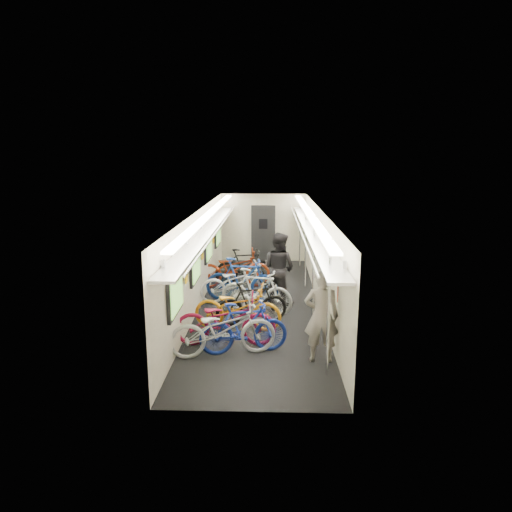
# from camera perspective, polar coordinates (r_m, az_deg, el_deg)

# --- Properties ---
(train_car_shell) EXTENTS (10.00, 10.00, 10.00)m
(train_car_shell) POSITION_cam_1_polar(r_m,az_deg,el_deg) (11.98, -1.18, 2.60)
(train_car_shell) COLOR black
(train_car_shell) RESTS_ON ground
(bicycle_0) EXTENTS (2.12, 1.18, 1.06)m
(bicycle_0) POSITION_cam_1_polar(r_m,az_deg,el_deg) (8.65, -4.16, -9.09)
(bicycle_0) COLOR #B3B4B8
(bicycle_0) RESTS_ON ground
(bicycle_1) EXTENTS (1.76, 0.86, 1.02)m
(bicycle_1) POSITION_cam_1_polar(r_m,az_deg,el_deg) (8.74, -1.53, -8.97)
(bicycle_1) COLOR navy
(bicycle_1) RESTS_ON ground
(bicycle_2) EXTENTS (2.02, 0.77, 1.05)m
(bicycle_2) POSITION_cam_1_polar(r_m,az_deg,el_deg) (9.10, -3.83, -8.00)
(bicycle_2) COLOR maroon
(bicycle_2) RESTS_ON ground
(bicycle_3) EXTENTS (1.70, 0.93, 0.98)m
(bicycle_3) POSITION_cam_1_polar(r_m,az_deg,el_deg) (10.18, -0.54, -5.93)
(bicycle_3) COLOR black
(bicycle_3) RESTS_ON ground
(bicycle_4) EXTENTS (1.98, 0.90, 1.00)m
(bicycle_4) POSITION_cam_1_polar(r_m,az_deg,el_deg) (9.90, -2.31, -6.43)
(bicycle_4) COLOR orange
(bicycle_4) RESTS_ON ground
(bicycle_5) EXTENTS (1.86, 1.03, 1.08)m
(bicycle_5) POSITION_cam_1_polar(r_m,az_deg,el_deg) (10.91, 0.04, -4.41)
(bicycle_5) COLOR #BCBCBE
(bicycle_5) RESTS_ON ground
(bicycle_6) EXTENTS (2.07, 1.24, 1.03)m
(bicycle_6) POSITION_cam_1_polar(r_m,az_deg,el_deg) (11.77, -2.32, -3.29)
(bicycle_6) COLOR silver
(bicycle_6) RESTS_ON ground
(bicycle_7) EXTENTS (1.97, 0.76, 1.15)m
(bicycle_7) POSITION_cam_1_polar(r_m,az_deg,el_deg) (11.75, -1.75, -3.00)
(bicycle_7) COLOR navy
(bicycle_7) RESTS_ON ground
(bicycle_8) EXTENTS (2.19, 1.02, 1.11)m
(bicycle_8) POSITION_cam_1_polar(r_m,az_deg,el_deg) (13.02, -2.83, -1.59)
(bicycle_8) COLOR maroon
(bicycle_8) RESTS_ON ground
(bicycle_9) EXTENTS (1.82, 0.84, 1.06)m
(bicycle_9) POSITION_cam_1_polar(r_m,az_deg,el_deg) (13.40, -1.40, -1.28)
(bicycle_9) COLOR black
(bicycle_9) RESTS_ON ground
(passenger_near) EXTENTS (0.66, 0.47, 1.73)m
(passenger_near) POSITION_cam_1_polar(r_m,az_deg,el_deg) (8.37, 8.18, -7.47)
(passenger_near) COLOR gray
(passenger_near) RESTS_ON ground
(passenger_mid) EXTENTS (1.12, 1.08, 1.82)m
(passenger_mid) POSITION_cam_1_polar(r_m,az_deg,el_deg) (11.59, 2.88, -1.51)
(passenger_mid) COLOR black
(passenger_mid) RESTS_ON ground
(backpack) EXTENTS (0.29, 0.22, 0.38)m
(backpack) POSITION_cam_1_polar(r_m,az_deg,el_deg) (8.41, 11.14, -4.52)
(backpack) COLOR #B82A12
(backpack) RESTS_ON passenger_near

